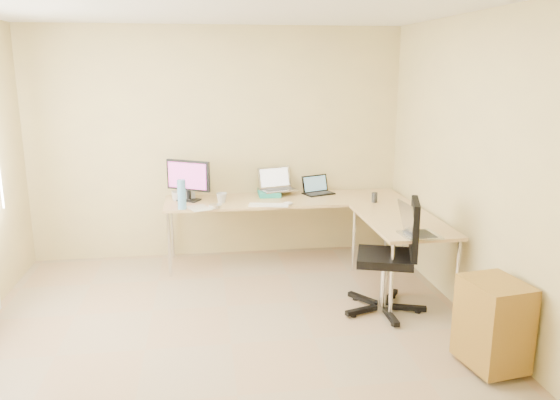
{
  "coord_description": "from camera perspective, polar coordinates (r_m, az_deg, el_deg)",
  "views": [
    {
      "loc": [
        -0.18,
        -4.01,
        2.15
      ],
      "look_at": [
        0.55,
        1.1,
        0.9
      ],
      "focal_mm": 35.33,
      "sensor_mm": 36.0,
      "label": 1
    }
  ],
  "objects": [
    {
      "name": "papers",
      "position": [
        5.74,
        -8.4,
        -0.83
      ],
      "size": [
        0.28,
        0.33,
        0.01
      ],
      "primitive_type": "cube",
      "rotation": [
        0.0,
        0.0,
        0.36
      ],
      "color": "beige",
      "rests_on": "desk_main"
    },
    {
      "name": "mouse",
      "position": [
        5.8,
        0.83,
        -0.36
      ],
      "size": [
        0.13,
        0.11,
        0.04
      ],
      "primitive_type": "ellipsoid",
      "rotation": [
        0.0,
        0.0,
        -0.42
      ],
      "color": "silver",
      "rests_on": "desk_main"
    },
    {
      "name": "wall_front",
      "position": [
        1.96,
        -2.14,
        -12.01
      ],
      "size": [
        4.5,
        0.0,
        4.5
      ],
      "primitive_type": "plane",
      "rotation": [
        -1.57,
        0.0,
        0.0
      ],
      "color": "tan",
      "rests_on": "ground"
    },
    {
      "name": "cabinet",
      "position": [
        4.33,
        21.19,
        -11.8
      ],
      "size": [
        0.44,
        0.51,
        0.63
      ],
      "primitive_type": "cube",
      "rotation": [
        0.0,
        0.0,
        0.15
      ],
      "color": "brown",
      "rests_on": "ground"
    },
    {
      "name": "wall_right",
      "position": [
        4.69,
        21.13,
        2.25
      ],
      "size": [
        0.0,
        4.5,
        4.5
      ],
      "primitive_type": "plane",
      "rotation": [
        1.57,
        0.0,
        -1.57
      ],
      "color": "tan",
      "rests_on": "ground"
    },
    {
      "name": "cd_stack",
      "position": [
        5.74,
        -6.68,
        -0.63
      ],
      "size": [
        0.16,
        0.16,
        0.03
      ],
      "primitive_type": "cylinder",
      "rotation": [
        0.0,
        0.0,
        -0.19
      ],
      "color": "white",
      "rests_on": "desk_main"
    },
    {
      "name": "book_stack",
      "position": [
        6.26,
        -1.15,
        0.75
      ],
      "size": [
        0.24,
        0.33,
        0.05
      ],
      "primitive_type": "cube",
      "rotation": [
        0.0,
        0.0,
        -0.02
      ],
      "color": "teal",
      "rests_on": "desk_main"
    },
    {
      "name": "laptop_return",
      "position": [
        4.88,
        14.34,
        -2.25
      ],
      "size": [
        0.38,
        0.31,
        0.25
      ],
      "primitive_type": "cube",
      "rotation": [
        0.0,
        0.0,
        1.63
      ],
      "color": "#ADADAD",
      "rests_on": "desk_return"
    },
    {
      "name": "desk_main",
      "position": [
        6.19,
        0.62,
        -3.14
      ],
      "size": [
        2.65,
        0.7,
        0.73
      ],
      "primitive_type": "cube",
      "color": "tan",
      "rests_on": "ground"
    },
    {
      "name": "white_box",
      "position": [
        6.18,
        -9.97,
        0.51
      ],
      "size": [
        0.26,
        0.21,
        0.09
      ],
      "primitive_type": "cube",
      "rotation": [
        0.0,
        0.0,
        0.17
      ],
      "color": "silver",
      "rests_on": "desk_main"
    },
    {
      "name": "floor",
      "position": [
        4.55,
        -5.07,
        -14.61
      ],
      "size": [
        4.5,
        4.5,
        0.0
      ],
      "primitive_type": "plane",
      "color": "#9E7F5E",
      "rests_on": "ground"
    },
    {
      "name": "wall_back",
      "position": [
        6.32,
        -6.45,
        5.79
      ],
      "size": [
        4.5,
        0.0,
        4.5
      ],
      "primitive_type": "plane",
      "rotation": [
        1.57,
        0.0,
        0.0
      ],
      "color": "tan",
      "rests_on": "ground"
    },
    {
      "name": "keyboard",
      "position": [
        5.78,
        -1.19,
        -0.52
      ],
      "size": [
        0.43,
        0.2,
        0.02
      ],
      "primitive_type": "cube",
      "rotation": [
        0.0,
        0.0,
        -0.21
      ],
      "color": "white",
      "rests_on": "desk_main"
    },
    {
      "name": "laptop_black",
      "position": [
        6.31,
        4.03,
        1.55
      ],
      "size": [
        0.4,
        0.35,
        0.21
      ],
      "primitive_type": "cube",
      "rotation": [
        0.0,
        0.0,
        0.37
      ],
      "color": "black",
      "rests_on": "desk_main"
    },
    {
      "name": "mug",
      "position": [
        5.93,
        -6.05,
        0.22
      ],
      "size": [
        0.12,
        0.12,
        0.11
      ],
      "primitive_type": "imported",
      "rotation": [
        0.0,
        0.0,
        -0.02
      ],
      "color": "silver",
      "rests_on": "desk_main"
    },
    {
      "name": "laptop_center",
      "position": [
        6.24,
        -0.24,
        2.15
      ],
      "size": [
        0.46,
        0.4,
        0.25
      ],
      "primitive_type": "cube",
      "rotation": [
        0.0,
        0.0,
        0.29
      ],
      "color": "#A1A1AA",
      "rests_on": "desk_main"
    },
    {
      "name": "office_chair",
      "position": [
        5.0,
        10.8,
        -5.92
      ],
      "size": [
        0.79,
        0.79,
        1.05
      ],
      "primitive_type": "cube",
      "rotation": [
        0.0,
        0.0,
        -0.32
      ],
      "color": "black",
      "rests_on": "ground"
    },
    {
      "name": "desk_return",
      "position": [
        5.51,
        12.36,
        -5.63
      ],
      "size": [
        0.7,
        1.3,
        0.73
      ],
      "primitive_type": "cube",
      "color": "tan",
      "rests_on": "ground"
    },
    {
      "name": "black_cup",
      "position": [
        6.01,
        9.76,
        0.27
      ],
      "size": [
        0.06,
        0.06,
        0.11
      ],
      "primitive_type": "cylinder",
      "rotation": [
        0.0,
        0.0,
        0.03
      ],
      "color": "#262626",
      "rests_on": "desk_main"
    },
    {
      "name": "ceiling",
      "position": [
        4.04,
        -5.88,
        19.94
      ],
      "size": [
        4.5,
        4.5,
        0.0
      ],
      "primitive_type": "plane",
      "rotation": [
        3.14,
        0.0,
        0.0
      ],
      "color": "white",
      "rests_on": "ground"
    },
    {
      "name": "water_bottle",
      "position": [
        5.71,
        -10.14,
        0.58
      ],
      "size": [
        0.11,
        0.11,
        0.31
      ],
      "primitive_type": "cylinder",
      "rotation": [
        0.0,
        0.0,
        0.22
      ],
      "color": "#5A9CD0",
      "rests_on": "desk_main"
    },
    {
      "name": "desk_fan",
      "position": [
        6.2,
        -9.99,
        1.37
      ],
      "size": [
        0.26,
        0.26,
        0.26
      ],
      "primitive_type": "cylinder",
      "rotation": [
        0.0,
        0.0,
        -0.39
      ],
      "color": "silver",
      "rests_on": "desk_main"
    },
    {
      "name": "monitor",
      "position": [
        6.04,
        -9.47,
        2.01
      ],
      "size": [
        0.54,
        0.42,
        0.45
      ],
      "primitive_type": "cube",
      "rotation": [
        0.0,
        0.0,
        -0.55
      ],
      "color": "black",
      "rests_on": "desk_main"
    }
  ]
}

